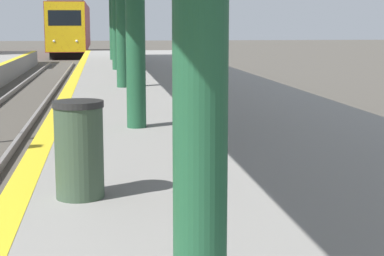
{
  "coord_description": "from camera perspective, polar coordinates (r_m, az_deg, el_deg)",
  "views": [
    {
      "loc": [
        2.5,
        -1.22,
        2.49
      ],
      "look_at": [
        4.91,
        15.99,
        -0.32
      ],
      "focal_mm": 60.0,
      "sensor_mm": 36.0,
      "label": 1
    }
  ],
  "objects": [
    {
      "name": "train",
      "position": [
        55.16,
        -10.7,
        8.73
      ],
      "size": [
        2.82,
        18.82,
        4.32
      ],
      "color": "black",
      "rests_on": "ground"
    },
    {
      "name": "trash_bin",
      "position": [
        6.14,
        -10.0,
        -1.88
      ],
      "size": [
        0.48,
        0.48,
        0.93
      ],
      "color": "#384C38",
      "rests_on": "platform_right"
    }
  ]
}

